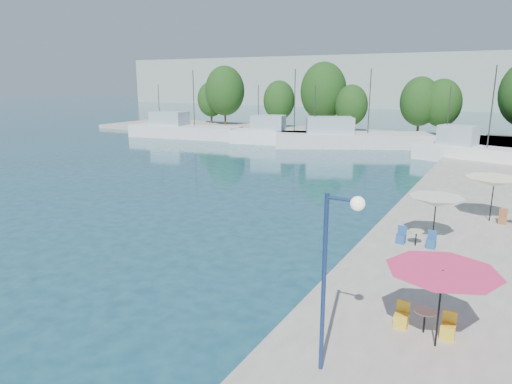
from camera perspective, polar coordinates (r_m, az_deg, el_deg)
The scene contains 19 objects.
quay_far at distance 69.54m, azimuth 12.45°, elevation 6.81°, with size 90.00×16.00×0.60m, color gray.
hill_west at distance 164.56m, azimuth 14.85°, elevation 13.22°, with size 180.00×40.00×16.00m, color #94A296.
trawler_01 at distance 69.74m, azimuth -9.23°, elevation 7.61°, with size 17.55×6.63×10.20m.
trawler_02 at distance 61.89m, azimuth 3.14°, elevation 7.00°, with size 14.72×6.60×10.20m.
trawler_03 at distance 60.18m, azimuth 11.43°, elevation 6.56°, with size 19.76×13.11×10.20m.
trawler_04 at distance 52.05m, azimuth 25.26°, elevation 4.42°, with size 12.40×6.19×10.20m.
tree_01 at distance 86.34m, azimuth -5.63°, elevation 11.45°, with size 5.07×5.07×7.50m.
tree_02 at distance 82.83m, azimuth -3.92°, elevation 12.50°, with size 6.96×6.96×10.30m.
tree_03 at distance 77.83m, azimuth 2.90°, elevation 11.37°, with size 5.26×5.26×7.78m.
tree_04 at distance 73.13m, azimuth 8.42°, elevation 12.35°, with size 7.14×7.14×10.58m.
tree_05 at distance 70.72m, azimuth 11.83°, elevation 10.58°, with size 4.86×4.86×7.19m.
tree_06 at distance 70.91m, azimuth 19.81°, elevation 10.61°, with size 5.62×5.62×8.32m.
tree_07 at distance 70.76m, azimuth 22.22°, elevation 10.25°, with size 5.42×5.42×8.02m.
umbrella_pink at distance 14.45m, azimuth 22.24°, elevation -9.97°, with size 3.28×3.28×2.44m.
umbrella_white at distance 23.73m, azimuth 21.59°, elevation -1.13°, with size 2.63×2.63×2.30m.
umbrella_cream at distance 28.58m, azimuth 27.62°, elevation 1.11°, with size 3.08×3.08×2.52m.
cafe_table_01 at distance 15.86m, azimuth 20.26°, elevation -15.24°, with size 1.82×0.70×0.76m.
cafe_table_02 at distance 23.37m, azimuth 19.34°, elevation -5.67°, with size 1.82×0.70×0.76m.
street_lamp at distance 11.91m, azimuth 10.04°, elevation -7.46°, with size 1.04×0.36×5.03m.
Camera 1 is at (11.92, 0.86, 8.36)m, focal length 32.00 mm.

